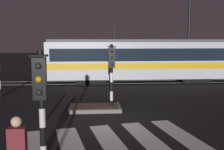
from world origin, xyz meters
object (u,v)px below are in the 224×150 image
tram (143,59)px  bollard_island_edge (42,110)px  street_lamp_trackside_right (190,25)px  traffic_light_median_centre (112,67)px  traffic_light_kerb_mid_left (41,98)px

tram → bollard_island_edge: 11.92m
street_lamp_trackside_right → tram: street_lamp_trackside_right is taller
tram → bollard_island_edge: size_ratio=13.05×
traffic_light_median_centre → street_lamp_trackside_right: 9.71m
traffic_light_median_centre → street_lamp_trackside_right: (6.17, 7.15, 2.27)m
street_lamp_trackside_right → bollard_island_edge: 13.30m
traffic_light_kerb_mid_left → bollard_island_edge: bearing=99.9°
street_lamp_trackside_right → traffic_light_kerb_mid_left: bearing=-121.0°
traffic_light_median_centre → bollard_island_edge: (-2.82, -1.93, -1.44)m
traffic_light_kerb_mid_left → tram: 15.71m
traffic_light_kerb_mid_left → bollard_island_edge: 4.83m
traffic_light_median_centre → traffic_light_kerb_mid_left: (-2.03, -6.48, -0.01)m
traffic_light_median_centre → tram: (2.99, 8.41, -0.25)m
street_lamp_trackside_right → traffic_light_median_centre: bearing=-130.8°
traffic_light_median_centre → tram: 8.93m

